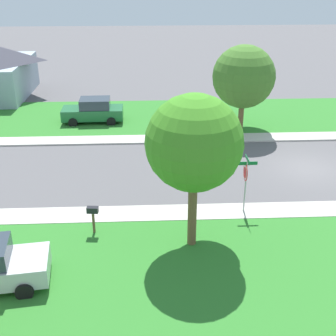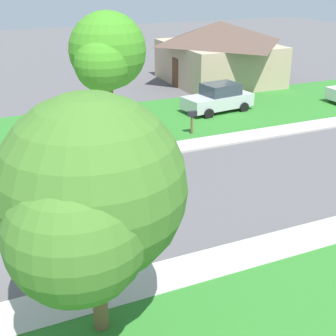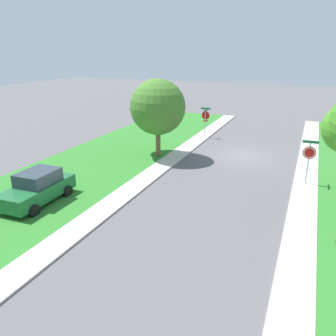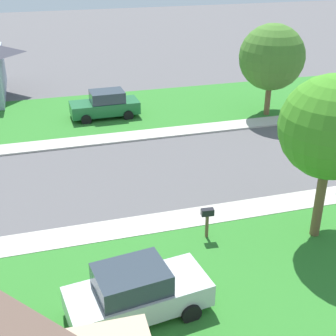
{
  "view_description": "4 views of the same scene",
  "coord_description": "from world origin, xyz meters",
  "px_view_note": "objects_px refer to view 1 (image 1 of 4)",
  "views": [
    {
      "loc": [
        -22.49,
        8.92,
        10.7
      ],
      "look_at": [
        -2.66,
        7.99,
        1.4
      ],
      "focal_mm": 47.8,
      "sensor_mm": 36.0,
      "label": 1
    },
    {
      "loc": [
        14.8,
        0.42,
        8.03
      ],
      "look_at": [
        0.43,
        6.94,
        1.4
      ],
      "focal_mm": 50.33,
      "sensor_mm": 36.0,
      "label": 2
    },
    {
      "loc": [
        -4.51,
        25.9,
        7.84
      ],
      "look_at": [
        2.66,
        8.61,
        1.4
      ],
      "focal_mm": 37.21,
      "sensor_mm": 36.0,
      "label": 3
    },
    {
      "loc": [
        -20.25,
        16.93,
        10.42
      ],
      "look_at": [
        -2.57,
        11.82,
        1.4
      ],
      "focal_mm": 50.26,
      "sensor_mm": 36.0,
      "label": 4
    }
  ],
  "objects_px": {
    "stop_sign_far_corner": "(246,176)",
    "tree_across_left": "(245,78)",
    "mailbox": "(93,213)",
    "tree_corner_large": "(197,144)",
    "car_green_kerbside_mid": "(93,111)"
  },
  "relations": [
    {
      "from": "tree_across_left",
      "to": "mailbox",
      "type": "height_order",
      "value": "tree_across_left"
    },
    {
      "from": "tree_across_left",
      "to": "tree_corner_large",
      "type": "xyz_separation_m",
      "value": [
        -13.1,
        4.56,
        0.72
      ]
    },
    {
      "from": "stop_sign_far_corner",
      "to": "mailbox",
      "type": "distance_m",
      "value": 6.94
    },
    {
      "from": "stop_sign_far_corner",
      "to": "tree_corner_large",
      "type": "bearing_deg",
      "value": 132.28
    },
    {
      "from": "car_green_kerbside_mid",
      "to": "tree_corner_large",
      "type": "xyz_separation_m",
      "value": [
        -15.33,
        -5.73,
        3.51
      ]
    },
    {
      "from": "tree_corner_large",
      "to": "mailbox",
      "type": "distance_m",
      "value": 5.47
    },
    {
      "from": "car_green_kerbside_mid",
      "to": "tree_across_left",
      "type": "distance_m",
      "value": 10.9
    },
    {
      "from": "stop_sign_far_corner",
      "to": "mailbox",
      "type": "bearing_deg",
      "value": 102.47
    },
    {
      "from": "car_green_kerbside_mid",
      "to": "tree_corner_large",
      "type": "relative_size",
      "value": 0.68
    },
    {
      "from": "tree_across_left",
      "to": "tree_corner_large",
      "type": "height_order",
      "value": "tree_corner_large"
    },
    {
      "from": "stop_sign_far_corner",
      "to": "tree_across_left",
      "type": "bearing_deg",
      "value": -10.82
    },
    {
      "from": "car_green_kerbside_mid",
      "to": "tree_corner_large",
      "type": "bearing_deg",
      "value": -159.5
    },
    {
      "from": "mailbox",
      "to": "stop_sign_far_corner",
      "type": "bearing_deg",
      "value": -77.53
    },
    {
      "from": "car_green_kerbside_mid",
      "to": "tree_across_left",
      "type": "relative_size",
      "value": 0.74
    },
    {
      "from": "tree_across_left",
      "to": "tree_corner_large",
      "type": "distance_m",
      "value": 13.89
    }
  ]
}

